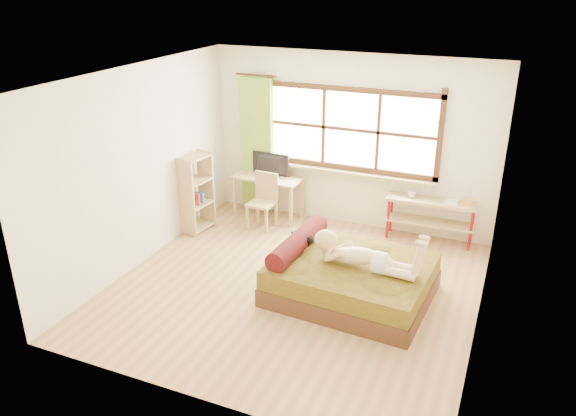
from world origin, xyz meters
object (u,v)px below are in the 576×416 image
at_px(woman, 364,246).
at_px(pipe_shelf, 432,211).
at_px(bookshelf, 196,193).
at_px(desk, 268,182).
at_px(kitten, 301,241).
at_px(chair, 264,197).
at_px(bed, 348,277).

xyz_separation_m(woman, pipe_shelf, (0.47, 2.03, -0.28)).
height_order(woman, bookshelf, bookshelf).
bearing_deg(desk, kitten, -51.18).
relative_size(woman, chair, 1.51).
relative_size(bed, desk, 1.74).
height_order(desk, pipe_shelf, pipe_shelf).
bearing_deg(chair, pipe_shelf, 13.65).
distance_m(bed, pipe_shelf, 2.10).
bearing_deg(pipe_shelf, desk, -179.55).
bearing_deg(kitten, bed, -4.33).
height_order(woman, pipe_shelf, woman).
bearing_deg(bed, kitten, 175.67).
bearing_deg(bed, chair, 145.10).
distance_m(kitten, bookshelf, 2.26).
relative_size(pipe_shelf, bookshelf, 1.08).
relative_size(bed, chair, 2.27).
relative_size(desk, pipe_shelf, 0.86).
height_order(bed, bookshelf, bookshelf).
bearing_deg(chair, bed, -36.08).
bearing_deg(pipe_shelf, kitten, -127.69).
relative_size(bed, woman, 1.50).
height_order(chair, bookshelf, bookshelf).
height_order(kitten, desk, same).
bearing_deg(bed, woman, -11.25).
xyz_separation_m(woman, chair, (-2.05, 1.54, -0.27)).
distance_m(bed, desk, 2.72).
bearing_deg(kitten, desk, 129.99).
bearing_deg(bed, bookshelf, 164.60).
xyz_separation_m(bed, woman, (0.20, -0.05, 0.50)).
bearing_deg(bookshelf, chair, 36.33).
height_order(woman, desk, woman).
bearing_deg(desk, bookshelf, -129.17).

